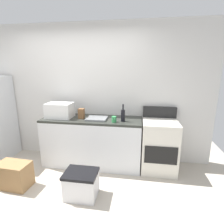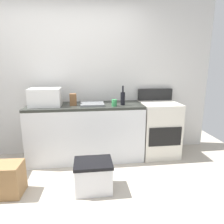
# 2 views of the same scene
# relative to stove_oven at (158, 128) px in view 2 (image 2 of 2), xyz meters

# --- Properties ---
(ground_plane) EXTENTS (6.00, 6.00, 0.00)m
(ground_plane) POSITION_rel_stove_oven_xyz_m (-1.52, -1.21, -0.47)
(ground_plane) COLOR #B2A899
(wall_back) EXTENTS (5.00, 0.10, 2.60)m
(wall_back) POSITION_rel_stove_oven_xyz_m (-1.52, 0.34, 0.83)
(wall_back) COLOR silver
(wall_back) RESTS_ON ground_plane
(kitchen_counter) EXTENTS (1.80, 0.60, 0.90)m
(kitchen_counter) POSITION_rel_stove_oven_xyz_m (-1.22, -0.01, -0.02)
(kitchen_counter) COLOR silver
(kitchen_counter) RESTS_ON ground_plane
(stove_oven) EXTENTS (0.60, 0.61, 1.10)m
(stove_oven) POSITION_rel_stove_oven_xyz_m (0.00, 0.00, 0.00)
(stove_oven) COLOR silver
(stove_oven) RESTS_ON ground_plane
(microwave) EXTENTS (0.46, 0.34, 0.27)m
(microwave) POSITION_rel_stove_oven_xyz_m (-1.81, -0.03, 0.57)
(microwave) COLOR white
(microwave) RESTS_ON kitchen_counter
(sink_basin) EXTENTS (0.36, 0.32, 0.03)m
(sink_basin) POSITION_rel_stove_oven_xyz_m (-1.11, -0.04, 0.45)
(sink_basin) COLOR slate
(sink_basin) RESTS_ON kitchen_counter
(wine_bottle) EXTENTS (0.07, 0.07, 0.30)m
(wine_bottle) POSITION_rel_stove_oven_xyz_m (-0.64, -0.11, 0.54)
(wine_bottle) COLOR black
(wine_bottle) RESTS_ON kitchen_counter
(coffee_mug) EXTENTS (0.08, 0.08, 0.10)m
(coffee_mug) POSITION_rel_stove_oven_xyz_m (-0.78, -0.17, 0.48)
(coffee_mug) COLOR #338C4C
(coffee_mug) RESTS_ON kitchen_counter
(knife_block) EXTENTS (0.10, 0.10, 0.18)m
(knife_block) POSITION_rel_stove_oven_xyz_m (-1.40, -0.03, 0.52)
(knife_block) COLOR brown
(knife_block) RESTS_ON kitchen_counter
(cardboard_box_large) EXTENTS (0.51, 0.32, 0.39)m
(cardboard_box_large) POSITION_rel_stove_oven_xyz_m (-2.23, -0.86, -0.27)
(cardboard_box_large) COLOR olive
(cardboard_box_large) RESTS_ON ground_plane
(storage_bin) EXTENTS (0.46, 0.36, 0.38)m
(storage_bin) POSITION_rel_stove_oven_xyz_m (-1.14, -0.91, -0.27)
(storage_bin) COLOR silver
(storage_bin) RESTS_ON ground_plane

